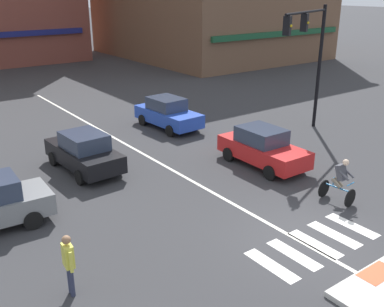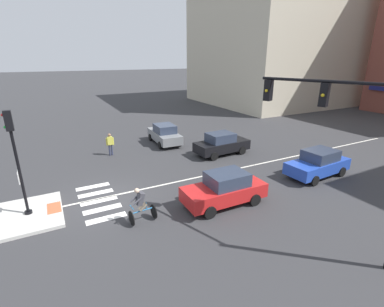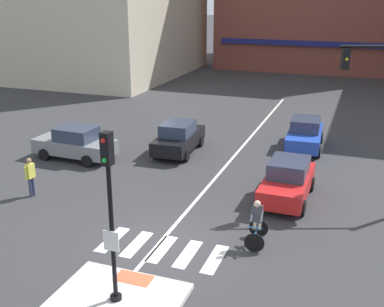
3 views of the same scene
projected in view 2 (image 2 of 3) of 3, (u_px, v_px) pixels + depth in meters
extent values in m
plane|color=#333335|center=(104.00, 200.00, 14.26)|extent=(300.00, 300.00, 0.00)
cube|color=beige|center=(29.00, 215.00, 12.75)|extent=(3.48, 2.80, 0.15)
cube|color=#DB5B38|center=(54.00, 208.00, 13.19)|extent=(1.10, 0.60, 0.01)
cylinder|color=black|center=(28.00, 212.00, 12.71)|extent=(0.32, 0.32, 0.12)
cylinder|color=black|center=(20.00, 173.00, 12.07)|extent=(0.12, 0.12, 3.76)
cube|color=white|center=(19.00, 177.00, 12.10)|extent=(0.44, 0.03, 0.56)
cube|color=black|center=(8.00, 121.00, 11.32)|extent=(0.24, 0.28, 0.84)
sphere|color=red|center=(2.00, 115.00, 11.17)|extent=(0.12, 0.12, 0.12)
sphere|color=green|center=(5.00, 127.00, 11.33)|extent=(0.12, 0.12, 0.12)
cube|color=silver|center=(93.00, 187.00, 15.67)|extent=(0.44, 1.80, 0.01)
cube|color=silver|center=(96.00, 193.00, 14.90)|extent=(0.44, 1.80, 0.01)
cube|color=silver|center=(99.00, 201.00, 14.14)|extent=(0.44, 1.80, 0.01)
cube|color=silver|center=(103.00, 209.00, 13.37)|extent=(0.44, 1.80, 0.01)
cube|color=silver|center=(107.00, 218.00, 12.60)|extent=(0.44, 1.80, 0.01)
cube|color=silver|center=(255.00, 165.00, 18.84)|extent=(0.14, 28.00, 0.01)
cylinder|color=black|center=(335.00, 82.00, 9.26)|extent=(4.92, 1.95, 0.11)
cube|color=black|center=(324.00, 95.00, 9.57)|extent=(0.35, 0.37, 0.80)
sphere|color=gold|center=(323.00, 95.00, 9.45)|extent=(0.12, 0.12, 0.12)
cube|color=black|center=(268.00, 90.00, 10.87)|extent=(0.35, 0.37, 0.80)
sphere|color=gold|center=(266.00, 91.00, 10.75)|extent=(0.12, 0.12, 0.12)
cube|color=beige|center=(271.00, 39.00, 42.21)|extent=(19.56, 18.85, 18.97)
cube|color=slate|center=(164.00, 136.00, 23.34)|extent=(4.17, 1.87, 0.70)
cube|color=#2D384C|center=(165.00, 128.00, 22.99)|extent=(1.96, 1.56, 0.64)
cylinder|color=black|center=(150.00, 137.00, 24.20)|extent=(0.61, 0.21, 0.60)
cylinder|color=black|center=(168.00, 135.00, 24.87)|extent=(0.61, 0.21, 0.60)
cylinder|color=black|center=(160.00, 145.00, 22.03)|extent=(0.61, 0.21, 0.60)
cylinder|color=black|center=(179.00, 143.00, 22.70)|extent=(0.61, 0.21, 0.60)
cube|color=#2347B7|center=(317.00, 166.00, 16.89)|extent=(1.92, 4.19, 0.70)
cube|color=#2D384C|center=(320.00, 155.00, 16.75)|extent=(1.58, 1.98, 0.64)
cylinder|color=black|center=(315.00, 181.00, 15.72)|extent=(0.21, 0.61, 0.60)
cylinder|color=black|center=(291.00, 171.00, 17.07)|extent=(0.21, 0.61, 0.60)
cylinder|color=black|center=(342.00, 172.00, 16.95)|extent=(0.21, 0.61, 0.60)
cylinder|color=black|center=(318.00, 163.00, 18.30)|extent=(0.21, 0.61, 0.60)
cube|color=black|center=(222.00, 146.00, 20.74)|extent=(1.90, 4.18, 0.70)
cube|color=#2D384C|center=(220.00, 137.00, 20.44)|extent=(1.57, 1.97, 0.64)
cylinder|color=black|center=(228.00, 145.00, 22.14)|extent=(0.21, 0.61, 0.60)
cylinder|color=black|center=(242.00, 151.00, 20.78)|extent=(0.21, 0.61, 0.60)
cylinder|color=black|center=(201.00, 150.00, 20.92)|extent=(0.21, 0.61, 0.60)
cylinder|color=black|center=(214.00, 156.00, 19.56)|extent=(0.21, 0.61, 0.60)
cube|color=red|center=(224.00, 192.00, 13.65)|extent=(1.75, 4.12, 0.70)
cube|color=#2D384C|center=(227.00, 179.00, 13.49)|extent=(1.50, 1.92, 0.64)
cylinder|color=black|center=(210.00, 212.00, 12.52)|extent=(0.19, 0.60, 0.60)
cylinder|color=black|center=(193.00, 197.00, 13.92)|extent=(0.19, 0.60, 0.60)
cylinder|color=black|center=(255.00, 200.00, 13.61)|extent=(0.19, 0.60, 0.60)
cylinder|color=black|center=(235.00, 187.00, 15.01)|extent=(0.19, 0.60, 0.60)
cylinder|color=black|center=(132.00, 218.00, 11.99)|extent=(0.66, 0.10, 0.66)
cylinder|color=black|center=(154.00, 212.00, 12.53)|extent=(0.66, 0.10, 0.66)
cylinder|color=#2370AD|center=(143.00, 211.00, 12.19)|extent=(0.13, 0.89, 0.05)
cylinder|color=#2370AD|center=(146.00, 206.00, 12.22)|extent=(0.04, 0.04, 0.30)
cylinder|color=#2370AD|center=(132.00, 207.00, 11.85)|extent=(0.44, 0.07, 0.04)
cylinder|color=#6B6051|center=(144.00, 208.00, 12.07)|extent=(0.15, 0.41, 0.33)
cylinder|color=#6B6051|center=(142.00, 206.00, 12.20)|extent=(0.15, 0.41, 0.33)
cube|color=#3F3F47|center=(140.00, 199.00, 11.95)|extent=(0.37, 0.41, 0.60)
sphere|color=beige|center=(137.00, 191.00, 11.75)|extent=(0.22, 0.22, 0.22)
cylinder|color=#3F3F47|center=(138.00, 201.00, 11.73)|extent=(0.12, 0.46, 0.31)
cylinder|color=#3F3F47|center=(135.00, 198.00, 11.98)|extent=(0.12, 0.46, 0.31)
cylinder|color=#2D334C|center=(110.00, 150.00, 20.54)|extent=(0.12, 0.12, 0.82)
cylinder|color=#2D334C|center=(112.00, 150.00, 20.59)|extent=(0.12, 0.12, 0.82)
cube|color=#DBD64C|center=(110.00, 141.00, 20.33)|extent=(0.25, 0.38, 0.60)
cylinder|color=#DBD64C|center=(107.00, 142.00, 20.26)|extent=(0.09, 0.09, 0.56)
cylinder|color=#DBD64C|center=(113.00, 141.00, 20.43)|extent=(0.09, 0.09, 0.56)
sphere|color=#936B4C|center=(109.00, 135.00, 20.19)|extent=(0.22, 0.22, 0.22)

